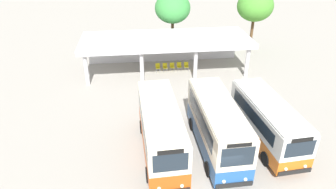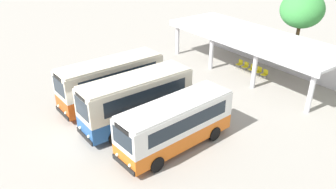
% 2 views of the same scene
% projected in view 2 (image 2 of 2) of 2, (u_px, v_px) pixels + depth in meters
% --- Properties ---
extents(ground_plane, '(180.00, 180.00, 0.00)m').
position_uv_depth(ground_plane, '(90.00, 132.00, 21.11)').
color(ground_plane, '#A39E93').
extents(city_bus_nearest_orange, '(2.49, 7.79, 3.34)m').
position_uv_depth(city_bus_nearest_orange, '(111.00, 81.00, 23.72)').
color(city_bus_nearest_orange, black).
rests_on(city_bus_nearest_orange, ground).
extents(city_bus_second_in_row, '(2.39, 7.58, 3.38)m').
position_uv_depth(city_bus_second_in_row, '(137.00, 99.00, 21.20)').
color(city_bus_second_in_row, black).
rests_on(city_bus_second_in_row, ground).
extents(city_bus_middle_cream, '(2.67, 7.46, 2.95)m').
position_uv_depth(city_bus_middle_cream, '(176.00, 123.00, 19.04)').
color(city_bus_middle_cream, black).
rests_on(city_bus_middle_cream, ground).
extents(terminal_canopy, '(16.19, 5.81, 3.40)m').
position_uv_depth(terminal_canopy, '(257.00, 41.00, 29.15)').
color(terminal_canopy, silver).
rests_on(terminal_canopy, ground).
extents(waiting_chair_end_by_column, '(0.45, 0.45, 0.86)m').
position_uv_depth(waiting_chair_end_by_column, '(240.00, 63.00, 30.25)').
color(waiting_chair_end_by_column, slate).
rests_on(waiting_chair_end_by_column, ground).
extents(waiting_chair_second_from_end, '(0.45, 0.45, 0.86)m').
position_uv_depth(waiting_chair_second_from_end, '(246.00, 66.00, 29.73)').
color(waiting_chair_second_from_end, slate).
rests_on(waiting_chair_second_from_end, ground).
extents(waiting_chair_middle_seat, '(0.45, 0.45, 0.86)m').
position_uv_depth(waiting_chair_middle_seat, '(252.00, 68.00, 29.22)').
color(waiting_chair_middle_seat, slate).
rests_on(waiting_chair_middle_seat, ground).
extents(waiting_chair_fourth_seat, '(0.45, 0.45, 0.86)m').
position_uv_depth(waiting_chair_fourth_seat, '(259.00, 71.00, 28.73)').
color(waiting_chair_fourth_seat, slate).
rests_on(waiting_chair_fourth_seat, ground).
extents(waiting_chair_fifth_seat, '(0.45, 0.45, 0.86)m').
position_uv_depth(waiting_chair_fifth_seat, '(265.00, 74.00, 28.18)').
color(waiting_chair_fifth_seat, slate).
rests_on(waiting_chair_fifth_seat, ground).
extents(roadside_tree_behind_canopy, '(3.82, 3.82, 6.73)m').
position_uv_depth(roadside_tree_behind_canopy, '(302.00, 10.00, 29.32)').
color(roadside_tree_behind_canopy, brown).
rests_on(roadside_tree_behind_canopy, ground).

